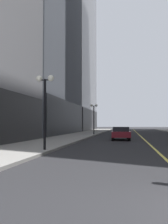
% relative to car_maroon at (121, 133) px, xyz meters
% --- Properties ---
extents(ground_plane, '(200.00, 200.00, 0.00)m').
position_rel_car_maroon_xyz_m(ground_plane, '(2.39, 12.49, -0.72)').
color(ground_plane, '#262628').
extents(sidewalk_left, '(4.50, 78.00, 0.15)m').
position_rel_car_maroon_xyz_m(sidewalk_left, '(-5.86, 12.49, -0.64)').
color(sidewalk_left, gray).
rests_on(sidewalk_left, ground).
extents(lane_centre_stripe, '(0.16, 70.00, 0.01)m').
position_rel_car_maroon_xyz_m(lane_centre_stripe, '(2.39, 12.49, -0.72)').
color(lane_centre_stripe, '#E5D64C').
rests_on(lane_centre_stripe, ground).
extents(building_left_far, '(11.29, 26.00, 64.58)m').
position_rel_car_maroon_xyz_m(building_left_far, '(-13.66, 37.49, 31.47)').
color(building_left_far, gray).
rests_on(building_left_far, ground).
extents(car_maroon, '(2.03, 4.63, 1.32)m').
position_rel_car_maroon_xyz_m(car_maroon, '(0.00, 0.00, 0.00)').
color(car_maroon, maroon).
rests_on(car_maroon, ground).
extents(street_lamp_left_near, '(1.06, 0.36, 4.43)m').
position_rel_car_maroon_xyz_m(street_lamp_left_near, '(-4.01, -12.83, 2.54)').
color(street_lamp_left_near, black).
rests_on(street_lamp_left_near, ground).
extents(street_lamp_left_far, '(1.06, 0.36, 4.43)m').
position_rel_car_maroon_xyz_m(street_lamp_left_far, '(-4.01, 10.39, 2.54)').
color(street_lamp_left_far, black).
rests_on(street_lamp_left_far, ground).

